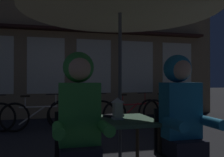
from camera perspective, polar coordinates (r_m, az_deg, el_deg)
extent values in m
cube|color=#42664C|center=(2.60, 1.91, -9.94)|extent=(0.72, 0.72, 0.04)
cylinder|color=#2D2319|center=(2.91, -6.00, -16.37)|extent=(0.04, 0.04, 0.70)
cylinder|color=#2D2319|center=(3.06, 6.02, -15.57)|extent=(0.04, 0.04, 0.70)
cylinder|color=#4C4C51|center=(2.56, 1.91, -1.02)|extent=(0.04, 0.04, 2.25)
cube|color=white|center=(2.58, 1.33, -9.42)|extent=(0.11, 0.11, 0.02)
cube|color=white|center=(2.57, 1.33, -7.48)|extent=(0.09, 0.09, 0.16)
pyramid|color=white|center=(2.56, 1.33, -5.09)|extent=(0.11, 0.11, 0.06)
cube|color=black|center=(2.27, -8.22, -12.92)|extent=(0.40, 0.03, 0.42)
cube|color=black|center=(2.46, 16.35, -17.49)|extent=(0.40, 0.40, 0.04)
cube|color=black|center=(2.56, 14.18, -11.50)|extent=(0.40, 0.03, 0.42)
cube|color=black|center=(2.13, -7.67, -17.41)|extent=(0.32, 0.36, 0.16)
cube|color=#338C38|center=(2.09, -7.79, -8.15)|extent=(0.34, 0.22, 0.52)
cylinder|color=#338C38|center=(1.92, -1.58, -11.56)|extent=(0.09, 0.30, 0.09)
cylinder|color=#338C38|center=(1.88, -12.59, -11.82)|extent=(0.09, 0.30, 0.09)
sphere|color=tan|center=(2.08, -7.78, 2.44)|extent=(0.21, 0.21, 0.21)
sphere|color=#338C38|center=(2.13, -7.93, 2.64)|extent=(0.27, 0.27, 0.27)
cube|color=black|center=(2.43, 16.35, -15.24)|extent=(0.32, 0.36, 0.16)
cube|color=teal|center=(2.40, 15.84, -7.15)|extent=(0.34, 0.22, 0.52)
cylinder|color=teal|center=(2.33, 22.50, -9.57)|extent=(0.09, 0.30, 0.09)
cylinder|color=teal|center=(2.13, 14.61, -10.43)|extent=(0.09, 0.30, 0.09)
sphere|color=tan|center=(2.38, 15.82, 2.08)|extent=(0.21, 0.21, 0.21)
sphere|color=teal|center=(2.43, 15.22, 2.27)|extent=(0.27, 0.27, 0.27)
cube|color=#937A56|center=(8.12, -9.94, 13.45)|extent=(10.00, 0.60, 6.20)
cube|color=#EAE5C6|center=(7.56, -15.32, 2.98)|extent=(1.10, 0.02, 1.70)
cube|color=#EAE5C6|center=(7.68, -4.30, 2.91)|extent=(1.10, 0.02, 1.70)
cube|color=#EAE5C6|center=(8.07, 6.03, 2.75)|extent=(1.10, 0.02, 1.70)
cube|color=#EAE5C6|center=(8.68, 15.14, 2.54)|extent=(1.10, 0.02, 1.70)
cube|color=#331914|center=(7.59, -9.67, 11.33)|extent=(9.00, 0.36, 0.08)
torus|color=black|center=(5.96, -24.74, -8.32)|extent=(0.66, 0.18, 0.66)
torus|color=black|center=(5.82, -11.94, -8.54)|extent=(0.66, 0.07, 0.66)
torus|color=black|center=(5.84, -22.09, -8.50)|extent=(0.66, 0.07, 0.66)
cylinder|color=#ADA89E|center=(5.78, -17.02, -6.44)|extent=(0.84, 0.06, 0.04)
cylinder|color=#ADA89E|center=(5.80, -18.24, -8.22)|extent=(0.61, 0.06, 0.44)
cylinder|color=#ADA89E|center=(5.78, -19.86, -5.24)|extent=(0.02, 0.02, 0.24)
cube|color=black|center=(5.77, -19.86, -3.96)|extent=(0.20, 0.09, 0.04)
cylinder|color=#ADA89E|center=(5.77, -13.15, -5.06)|extent=(0.02, 0.02, 0.28)
cylinder|color=black|center=(5.76, -13.15, -3.68)|extent=(0.44, 0.04, 0.02)
torus|color=black|center=(6.03, -2.30, -8.26)|extent=(0.65, 0.21, 0.66)
torus|color=black|center=(6.15, -11.95, -8.11)|extent=(0.65, 0.21, 0.66)
cylinder|color=black|center=(6.04, -7.17, -6.20)|extent=(0.82, 0.23, 0.04)
cylinder|color=black|center=(6.08, -8.33, -7.88)|extent=(0.60, 0.18, 0.44)
cylinder|color=black|center=(6.07, -9.86, -5.03)|extent=(0.02, 0.02, 0.24)
cube|color=black|center=(6.06, -9.86, -3.81)|extent=(0.21, 0.13, 0.04)
cylinder|color=black|center=(6.00, -3.48, -4.90)|extent=(0.02, 0.02, 0.28)
cylinder|color=black|center=(5.99, -3.47, -3.56)|extent=(0.43, 0.13, 0.02)
torus|color=black|center=(6.43, 8.71, -7.77)|extent=(0.65, 0.21, 0.66)
torus|color=black|center=(5.89, 0.64, -8.46)|extent=(0.65, 0.21, 0.66)
cylinder|color=maroon|center=(6.12, 4.86, -6.13)|extent=(0.82, 0.23, 0.04)
cylinder|color=maroon|center=(6.08, 3.88, -7.89)|extent=(0.60, 0.18, 0.44)
cylinder|color=maroon|center=(5.96, 2.54, -5.12)|extent=(0.02, 0.02, 0.24)
cube|color=black|center=(5.95, 2.54, -3.88)|extent=(0.21, 0.13, 0.04)
cylinder|color=maroon|center=(6.33, 7.82, -4.67)|extent=(0.02, 0.02, 0.28)
cylinder|color=black|center=(6.32, 7.82, -3.40)|extent=(0.43, 0.13, 0.02)
torus|color=black|center=(6.98, 17.22, -7.18)|extent=(0.66, 0.13, 0.66)
torus|color=black|center=(6.40, 9.96, -7.80)|extent=(0.66, 0.13, 0.66)
cylinder|color=maroon|center=(6.65, 13.74, -5.66)|extent=(0.83, 0.13, 0.04)
cylinder|color=maroon|center=(6.60, 12.87, -7.28)|extent=(0.61, 0.11, 0.44)
cylinder|color=maroon|center=(6.48, 11.66, -4.73)|extent=(0.02, 0.02, 0.24)
cube|color=black|center=(6.48, 11.66, -3.59)|extent=(0.21, 0.10, 0.04)
cylinder|color=maroon|center=(6.87, 16.41, -4.32)|extent=(0.02, 0.02, 0.28)
cylinder|color=black|center=(6.86, 16.41, -3.15)|extent=(0.44, 0.07, 0.02)
cube|color=black|center=(2.76, 0.36, -8.76)|extent=(0.24, 0.22, 0.02)
cylinder|color=brown|center=(7.79, 13.10, -7.67)|extent=(0.36, 0.36, 0.34)
sphere|color=#285B2D|center=(7.75, 13.09, -4.36)|extent=(0.60, 0.60, 0.60)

